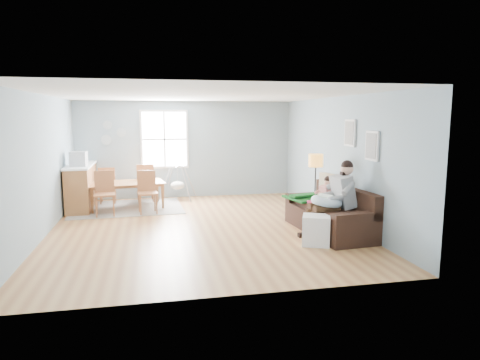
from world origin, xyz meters
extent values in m
cube|color=#AC6C3D|center=(0.00, 0.00, -0.04)|extent=(8.40, 9.40, 0.08)
cube|color=silver|center=(0.00, 0.00, 3.00)|extent=(8.40, 9.40, 0.60)
cube|color=#8098A8|center=(0.00, 4.66, 1.35)|extent=(8.40, 0.08, 3.90)
cube|color=#8098A8|center=(0.00, -4.66, 1.35)|extent=(8.40, 0.08, 3.90)
cube|color=#8098A8|center=(4.16, 0.00, 1.35)|extent=(0.08, 9.40, 3.90)
cube|color=silver|center=(-0.60, 3.47, 1.65)|extent=(1.32, 0.06, 1.62)
cube|color=white|center=(-0.60, 3.44, 1.65)|extent=(1.20, 0.02, 1.50)
cube|color=silver|center=(-0.60, 3.43, 1.65)|extent=(1.20, 0.03, 0.04)
cube|color=silver|center=(-0.60, 3.43, 1.65)|extent=(0.04, 0.03, 1.50)
cube|color=silver|center=(2.97, -1.50, 1.75)|extent=(0.04, 0.44, 0.54)
cube|color=slate|center=(2.94, -1.50, 1.75)|extent=(0.01, 0.36, 0.46)
cube|color=silver|center=(2.97, -0.60, 1.95)|extent=(0.04, 0.44, 0.54)
cube|color=slate|center=(2.94, -0.60, 1.95)|extent=(0.01, 0.36, 0.46)
cylinder|color=#8FA5AB|center=(-2.10, 3.47, 2.05)|extent=(0.24, 0.02, 0.24)
cylinder|color=#8FA5AB|center=(-1.75, 3.47, 1.85)|extent=(0.26, 0.02, 0.26)
cylinder|color=#8FA5AB|center=(-2.15, 3.47, 1.65)|extent=(0.28, 0.02, 0.28)
cube|color=black|center=(2.45, -0.89, 0.22)|extent=(1.15, 2.29, 0.44)
cube|color=black|center=(2.82, -0.85, 0.67)|extent=(0.41, 2.23, 0.45)
cube|color=black|center=(2.54, -1.89, 0.53)|extent=(0.96, 0.30, 0.17)
cube|color=black|center=(2.36, 0.11, 0.53)|extent=(0.96, 0.30, 0.17)
cube|color=#145819|center=(2.36, -0.15, 0.57)|extent=(1.17, 1.02, 0.04)
cube|color=tan|center=(2.69, -0.28, 0.82)|extent=(0.26, 0.56, 0.54)
cube|color=#9B9B9E|center=(2.58, -1.20, 0.87)|extent=(0.40, 0.49, 0.64)
sphere|color=#D89F84|center=(2.64, -1.20, 1.30)|extent=(0.24, 0.24, 0.24)
sphere|color=black|center=(2.64, -1.20, 1.35)|extent=(0.23, 0.23, 0.23)
cylinder|color=#352013|center=(2.20, -1.34, 0.57)|extent=(0.50, 0.20, 0.17)
cylinder|color=#352013|center=(2.18, -1.10, 0.57)|extent=(0.50, 0.20, 0.17)
cylinder|color=#352013|center=(1.96, -1.35, 0.27)|extent=(0.14, 0.14, 0.55)
cylinder|color=#352013|center=(1.95, -1.11, 0.27)|extent=(0.14, 0.14, 0.55)
cube|color=black|center=(1.87, -1.36, 0.04)|extent=(0.26, 0.12, 0.08)
cube|color=black|center=(1.86, -1.12, 0.04)|extent=(0.26, 0.12, 0.08)
torus|color=silver|center=(2.24, -1.22, 0.70)|extent=(0.62, 0.61, 0.24)
cylinder|color=silver|center=(2.24, -1.22, 0.77)|extent=(0.25, 0.33, 0.13)
sphere|color=#D89F84|center=(2.18, -1.06, 0.79)|extent=(0.11, 0.11, 0.11)
cube|color=silver|center=(2.48, -0.66, 0.73)|extent=(0.27, 0.30, 0.37)
sphere|color=#D89F84|center=(2.51, -0.66, 0.98)|extent=(0.17, 0.17, 0.17)
sphere|color=black|center=(2.51, -0.66, 1.01)|extent=(0.17, 0.17, 0.17)
cylinder|color=#D5346F|center=(2.25, -0.78, 0.57)|extent=(0.31, 0.14, 0.09)
cylinder|color=#D5346F|center=(2.23, -0.64, 0.57)|extent=(0.31, 0.14, 0.09)
cylinder|color=#D5346F|center=(2.11, -0.80, 0.40)|extent=(0.08, 0.08, 0.30)
cylinder|color=#D5346F|center=(2.09, -0.66, 0.40)|extent=(0.08, 0.08, 0.30)
cylinder|color=black|center=(2.43, -0.16, 0.01)|extent=(0.26, 0.26, 0.03)
cylinder|color=black|center=(2.43, -0.16, 0.66)|extent=(0.03, 0.03, 1.31)
cylinder|color=orange|center=(2.43, -0.16, 1.36)|extent=(0.30, 0.30, 0.26)
cube|color=white|center=(1.88, -1.62, 0.27)|extent=(0.60, 0.58, 0.53)
cube|color=black|center=(1.69, -1.54, 0.27)|extent=(0.17, 0.35, 0.43)
cube|color=gray|center=(-1.60, 2.25, 0.01)|extent=(2.79, 2.17, 0.01)
imported|color=brown|center=(-1.60, 2.25, 0.32)|extent=(1.98, 1.29, 0.65)
cube|color=brown|center=(-2.04, 1.48, 0.50)|extent=(0.50, 0.50, 0.04)
cube|color=brown|center=(-2.06, 1.69, 0.78)|extent=(0.45, 0.08, 0.51)
cylinder|color=brown|center=(-2.22, 1.27, 0.25)|extent=(0.04, 0.04, 0.50)
cylinder|color=brown|center=(-1.84, 1.31, 0.25)|extent=(0.04, 0.04, 0.50)
cylinder|color=brown|center=(-2.25, 1.65, 0.25)|extent=(0.04, 0.04, 0.50)
cylinder|color=brown|center=(-1.87, 1.68, 0.25)|extent=(0.04, 0.04, 0.50)
cube|color=brown|center=(-1.08, 1.53, 0.49)|extent=(0.50, 0.50, 0.04)
cube|color=brown|center=(-1.10, 1.73, 0.76)|extent=(0.43, 0.09, 0.50)
cylinder|color=brown|center=(-1.24, 1.32, 0.24)|extent=(0.04, 0.04, 0.49)
cylinder|color=brown|center=(-0.88, 1.36, 0.24)|extent=(0.04, 0.04, 0.49)
cylinder|color=brown|center=(-1.28, 1.69, 0.24)|extent=(0.04, 0.04, 0.49)
cylinder|color=brown|center=(-0.92, 1.73, 0.24)|extent=(0.04, 0.04, 0.49)
cube|color=brown|center=(-2.12, 2.98, 0.47)|extent=(0.45, 0.45, 0.04)
cube|color=brown|center=(-2.11, 2.78, 0.73)|extent=(0.42, 0.05, 0.48)
cylinder|color=brown|center=(-1.95, 3.16, 0.24)|extent=(0.04, 0.04, 0.47)
cylinder|color=brown|center=(-2.30, 3.15, 0.24)|extent=(0.04, 0.04, 0.47)
cylinder|color=brown|center=(-1.94, 2.81, 0.24)|extent=(0.04, 0.04, 0.47)
cylinder|color=brown|center=(-2.29, 2.80, 0.24)|extent=(0.04, 0.04, 0.47)
cube|color=brown|center=(-1.16, 3.03, 0.50)|extent=(0.49, 0.49, 0.04)
cube|color=brown|center=(-1.14, 2.82, 0.77)|extent=(0.44, 0.07, 0.51)
cylinder|color=brown|center=(-0.98, 3.23, 0.25)|extent=(0.04, 0.04, 0.50)
cylinder|color=brown|center=(-1.36, 3.20, 0.25)|extent=(0.04, 0.04, 0.50)
cylinder|color=brown|center=(-0.96, 2.85, 0.25)|extent=(0.04, 0.04, 0.50)
cylinder|color=brown|center=(-1.33, 2.83, 0.25)|extent=(0.04, 0.04, 0.50)
cube|color=brown|center=(-2.70, 2.50, 0.53)|extent=(0.57, 1.93, 1.07)
cube|color=white|center=(-2.70, 2.50, 1.08)|extent=(0.61, 1.98, 0.04)
cube|color=#B3B3B8|center=(-2.67, 2.13, 1.27)|extent=(0.38, 0.37, 0.35)
cube|color=black|center=(-2.85, 2.13, 1.27)|extent=(0.03, 0.29, 0.25)
cylinder|color=#B3B3B8|center=(-0.29, 3.10, 0.92)|extent=(0.17, 0.52, 0.04)
ellipsoid|color=beige|center=(-0.29, 3.10, 0.40)|extent=(0.38, 0.38, 0.23)
cylinder|color=#B3B3B8|center=(-0.29, 3.10, 0.66)|extent=(0.01, 0.01, 0.42)
cylinder|color=#B3B3B8|center=(-0.64, 2.89, 0.47)|extent=(0.39, 0.26, 0.92)
cylinder|color=#B3B3B8|center=(-0.08, 2.74, 0.47)|extent=(0.24, 0.41, 0.92)
cylinder|color=#B3B3B8|center=(-0.50, 3.46, 0.47)|extent=(0.24, 0.41, 0.92)
cylinder|color=#B3B3B8|center=(0.07, 3.31, 0.47)|extent=(0.39, 0.26, 0.92)
camera|label=1|loc=(-0.95, -8.61, 2.28)|focal=32.00mm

